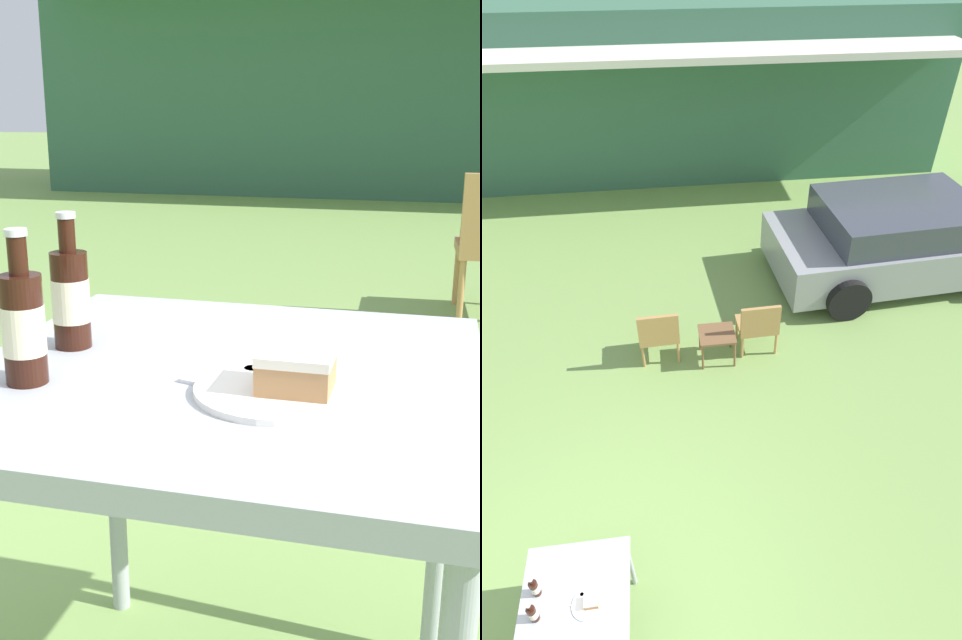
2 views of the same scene
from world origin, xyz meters
TOP-DOWN VIEW (x-y plane):
  - patio_table at (0.00, 0.00)m, footprint 0.79×0.78m
  - cake_on_plate at (0.11, -0.09)m, footprint 0.23×0.23m
  - cola_bottle_near at (-0.28, 0.04)m, footprint 0.06×0.06m
  - cola_bottle_far at (-0.26, -0.13)m, footprint 0.06×0.06m
  - fork at (0.03, -0.10)m, footprint 0.16×0.05m
  - loose_bottle_cap at (0.05, -0.02)m, footprint 0.03×0.03m

SIDE VIEW (x-z plane):
  - patio_table at x=0.00m, z-range 0.30..1.05m
  - fork at x=0.03m, z-range 0.75..0.76m
  - loose_bottle_cap at x=0.05m, z-range 0.75..0.76m
  - cake_on_plate at x=0.11m, z-range 0.74..0.81m
  - cola_bottle_near at x=-0.28m, z-range 0.73..0.96m
  - cola_bottle_far at x=-0.26m, z-range 0.73..0.96m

